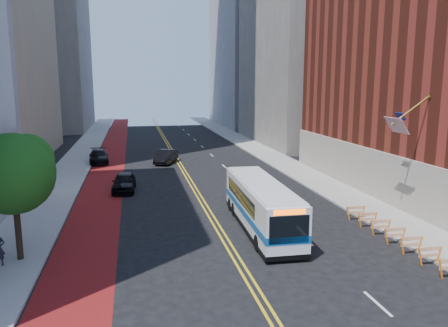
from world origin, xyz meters
TOP-DOWN VIEW (x-y plane):
  - ground at (0.00, 0.00)m, footprint 160.00×160.00m
  - sidewalk_left at (-12.00, 30.00)m, footprint 4.00×140.00m
  - sidewalk_right at (12.00, 30.00)m, footprint 4.00×140.00m
  - bus_lane_paint at (-8.10, 30.00)m, footprint 3.60×140.00m
  - center_line_inner at (-0.18, 30.00)m, footprint 0.14×140.00m
  - center_line_outer at (0.18, 30.00)m, footprint 0.14×140.00m
  - lane_dashes at (4.80, 38.00)m, footprint 0.14×98.20m
  - midrise_right_near at (23.00, 48.00)m, footprint 18.00×26.00m
  - construction_barriers at (9.60, 3.42)m, footprint 1.42×10.91m
  - street_tree at (-11.24, 6.04)m, footprint 4.20×4.20m
  - transit_bus at (2.67, 8.49)m, footprint 2.85×11.40m
  - car_a at (-6.15, 20.66)m, footprint 2.20×4.83m
  - car_b at (-1.50, 33.41)m, footprint 3.32×5.05m
  - car_c at (-9.30, 35.27)m, footprint 2.60×5.45m

SIDE VIEW (x-z plane):
  - ground at x=0.00m, z-range 0.00..0.00m
  - center_line_inner at x=-0.18m, z-range 0.00..0.01m
  - center_line_outer at x=0.18m, z-range 0.00..0.01m
  - bus_lane_paint at x=-8.10m, z-range 0.00..0.01m
  - lane_dashes at x=4.80m, z-range 0.00..0.01m
  - sidewalk_left at x=-12.00m, z-range 0.00..0.15m
  - sidewalk_right at x=12.00m, z-range 0.00..0.15m
  - construction_barriers at x=9.60m, z-range 0.17..1.18m
  - car_c at x=-9.30m, z-range 0.00..1.53m
  - car_b at x=-1.50m, z-range 0.00..1.57m
  - car_a at x=-6.15m, z-range 0.00..1.61m
  - transit_bus at x=2.67m, z-range 0.07..3.18m
  - street_tree at x=-11.24m, z-range 1.56..8.26m
  - midrise_right_near at x=23.00m, z-range 0.00..40.00m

